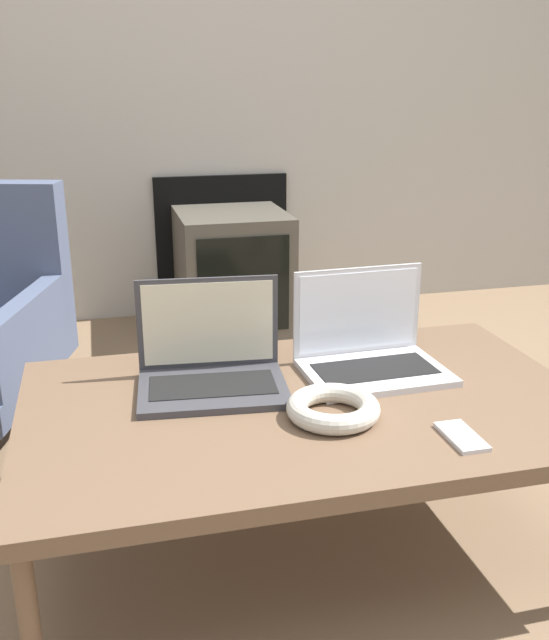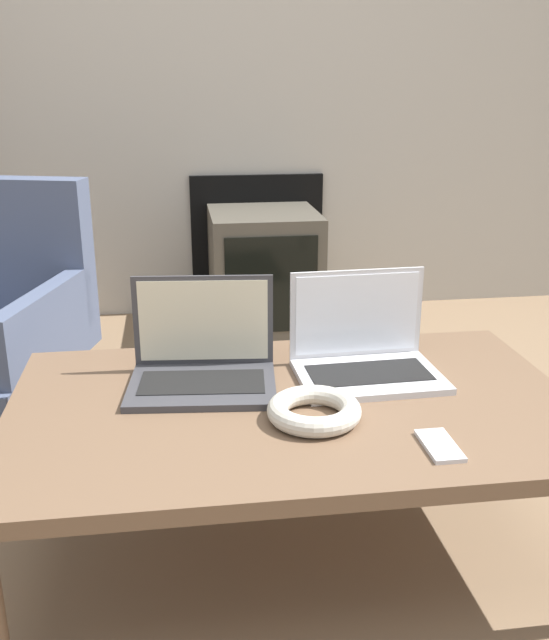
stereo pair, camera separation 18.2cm
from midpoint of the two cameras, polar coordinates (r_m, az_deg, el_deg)
name	(u,v)px [view 1 (the left image)]	position (r m, az deg, el deg)	size (l,w,h in m)	color
ground_plane	(349,640)	(1.55, 2.35, -24.32)	(14.00, 14.00, 0.00)	#7A6047
wall_back	(183,20)	(3.30, -9.00, 22.61)	(7.00, 0.08, 2.60)	#ADA89E
table	(307,411)	(1.59, -0.64, -7.39)	(1.25, 0.76, 0.38)	brown
laptop_left	(211,364)	(1.66, -8.25, -3.56)	(0.36, 0.28, 0.24)	#38383D
laptop_right	(368,349)	(1.73, 4.56, -2.39)	(0.34, 0.26, 0.24)	silver
headphones	(333,408)	(1.50, 1.22, -7.14)	(0.20, 0.20, 0.04)	beige
phone	(462,437)	(1.45, 11.26, -9.22)	(0.06, 0.13, 0.01)	silver
tv	(233,271)	(3.13, -5.04, 3.91)	(0.46, 0.49, 0.52)	#4C473D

